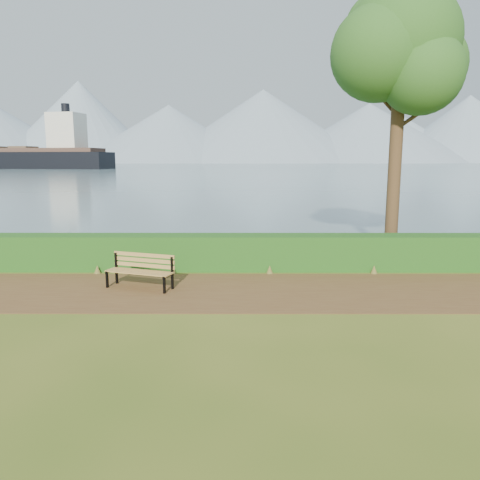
{
  "coord_description": "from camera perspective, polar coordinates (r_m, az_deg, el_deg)",
  "views": [
    {
      "loc": [
        0.8,
        -10.61,
        3.15
      ],
      "look_at": [
        0.77,
        1.2,
        1.1
      ],
      "focal_mm": 35.0,
      "sensor_mm": 36.0,
      "label": 1
    }
  ],
  "objects": [
    {
      "name": "bench",
      "position": [
        11.79,
        -11.97,
        -3.42
      ],
      "size": [
        1.76,
        1.01,
        0.85
      ],
      "rotation": [
        0.0,
        0.0,
        -0.33
      ],
      "color": "black",
      "rests_on": "ground"
    },
    {
      "name": "tree",
      "position": [
        15.69,
        19.06,
        21.16
      ],
      "size": [
        4.28,
        3.57,
        8.56
      ],
      "rotation": [
        0.0,
        0.0,
        0.16
      ],
      "color": "#3E2919",
      "rests_on": "ground"
    },
    {
      "name": "ground",
      "position": [
        11.09,
        -4.04,
        -6.67
      ],
      "size": [
        140.0,
        140.0,
        0.0
      ],
      "primitive_type": "plane",
      "color": "#415A19",
      "rests_on": "ground"
    },
    {
      "name": "path",
      "position": [
        11.38,
        -3.94,
        -6.22
      ],
      "size": [
        40.0,
        3.4,
        0.01
      ],
      "primitive_type": "cube",
      "color": "brown",
      "rests_on": "ground"
    },
    {
      "name": "water",
      "position": [
        270.63,
        -0.06,
        9.18
      ],
      "size": [
        700.0,
        510.0,
        0.0
      ],
      "primitive_type": "cube",
      "color": "#455D6F",
      "rests_on": "ground"
    },
    {
      "name": "hedge",
      "position": [
        13.49,
        -3.28,
        -1.49
      ],
      "size": [
        32.0,
        0.85,
        1.0
      ],
      "primitive_type": "cube",
      "color": "#1B4D16",
      "rests_on": "ground"
    },
    {
      "name": "mountains",
      "position": [
        417.5,
        -1.29,
        13.22
      ],
      "size": [
        585.0,
        190.0,
        70.0
      ],
      "color": "#798EA2",
      "rests_on": "ground"
    },
    {
      "name": "cargo_ship",
      "position": [
        173.87,
        -26.28,
        8.92
      ],
      "size": [
        75.12,
        24.01,
        22.53
      ],
      "rotation": [
        0.0,
        0.0,
        -0.17
      ],
      "color": "black",
      "rests_on": "ground"
    }
  ]
}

